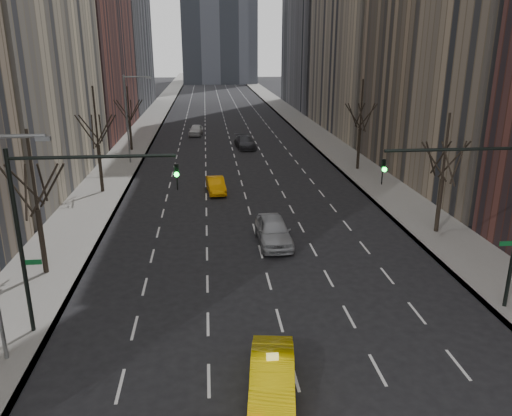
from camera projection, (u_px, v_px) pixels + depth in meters
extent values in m
cube|color=slate|center=(146.00, 127.00, 76.44)|extent=(4.50, 320.00, 0.15)
cube|color=slate|center=(304.00, 125.00, 78.74)|extent=(4.50, 320.00, 0.15)
cylinder|color=black|center=(42.00, 242.00, 26.68)|extent=(0.28, 0.28, 3.57)
cylinder|color=black|center=(32.00, 171.00, 25.47)|extent=(0.16, 0.16, 4.25)
cylinder|color=black|center=(42.00, 183.00, 26.56)|extent=(0.42, 1.80, 2.52)
cylinder|color=black|center=(52.00, 186.00, 26.10)|extent=(1.74, 0.72, 2.52)
cylinder|color=black|center=(44.00, 190.00, 25.29)|extent=(1.46, 1.25, 2.52)
cylinder|color=black|center=(26.00, 192.00, 24.93)|extent=(0.42, 1.80, 2.52)
cylinder|color=black|center=(16.00, 189.00, 25.39)|extent=(1.74, 0.72, 2.52)
cylinder|color=black|center=(25.00, 185.00, 26.21)|extent=(1.46, 1.25, 2.52)
cylinder|color=black|center=(101.00, 168.00, 41.76)|extent=(0.28, 0.28, 3.99)
cylinder|color=black|center=(95.00, 116.00, 40.40)|extent=(0.16, 0.16, 4.75)
cylinder|color=black|center=(101.00, 128.00, 41.57)|extent=(0.42, 1.80, 2.52)
cylinder|color=black|center=(107.00, 129.00, 41.11)|extent=(1.74, 0.72, 2.52)
cylinder|color=black|center=(104.00, 131.00, 40.30)|extent=(1.46, 1.25, 2.52)
cylinder|color=black|center=(93.00, 132.00, 39.94)|extent=(0.42, 1.80, 2.52)
cylinder|color=black|center=(86.00, 131.00, 40.40)|extent=(1.74, 0.72, 2.52)
cylinder|color=black|center=(90.00, 129.00, 41.22)|extent=(1.46, 1.25, 2.52)
cylinder|color=black|center=(131.00, 136.00, 58.89)|extent=(0.28, 0.28, 3.36)
cylinder|color=black|center=(128.00, 104.00, 57.75)|extent=(0.16, 0.16, 4.00)
cylinder|color=black|center=(131.00, 110.00, 58.80)|extent=(0.42, 1.80, 2.52)
cylinder|color=black|center=(136.00, 110.00, 58.34)|extent=(1.74, 0.72, 2.52)
cylinder|color=black|center=(134.00, 111.00, 57.52)|extent=(1.46, 1.25, 2.52)
cylinder|color=black|center=(126.00, 112.00, 57.17)|extent=(0.42, 1.80, 2.52)
cylinder|color=black|center=(121.00, 111.00, 57.63)|extent=(1.74, 0.72, 2.52)
cylinder|color=black|center=(124.00, 110.00, 58.45)|extent=(1.46, 1.25, 2.52)
cylinder|color=black|center=(439.00, 206.00, 32.72)|extent=(0.28, 0.28, 3.57)
cylinder|color=black|center=(446.00, 147.00, 31.51)|extent=(0.16, 0.16, 4.25)
cylinder|color=black|center=(441.00, 158.00, 32.60)|extent=(0.42, 1.80, 2.52)
cylinder|color=black|center=(454.00, 159.00, 32.14)|extent=(1.74, 0.72, 2.52)
cylinder|color=black|center=(458.00, 162.00, 31.33)|extent=(1.46, 1.25, 2.52)
cylinder|color=black|center=(448.00, 164.00, 30.97)|extent=(0.42, 1.80, 2.52)
cylinder|color=black|center=(434.00, 162.00, 31.43)|extent=(1.74, 0.72, 2.52)
cylinder|color=black|center=(431.00, 159.00, 32.25)|extent=(1.46, 1.25, 2.52)
cylinder|color=black|center=(359.00, 149.00, 49.69)|extent=(0.28, 0.28, 3.99)
cylinder|color=black|center=(362.00, 104.00, 48.34)|extent=(0.16, 0.16, 4.75)
cylinder|color=black|center=(360.00, 115.00, 49.51)|extent=(0.42, 1.80, 2.52)
cylinder|color=black|center=(368.00, 116.00, 49.04)|extent=(1.74, 0.72, 2.52)
cylinder|color=black|center=(369.00, 117.00, 48.23)|extent=(1.46, 1.25, 2.52)
cylinder|color=black|center=(362.00, 117.00, 47.87)|extent=(0.42, 1.80, 2.52)
cylinder|color=black|center=(354.00, 117.00, 48.34)|extent=(1.74, 0.72, 2.52)
cylinder|color=black|center=(353.00, 116.00, 49.15)|extent=(1.46, 1.25, 2.52)
cylinder|color=black|center=(20.00, 245.00, 20.43)|extent=(0.18, 0.18, 8.00)
cylinder|color=black|center=(93.00, 157.00, 19.62)|extent=(6.50, 0.14, 0.14)
imported|color=black|center=(177.00, 177.00, 20.21)|extent=(0.18, 0.22, 1.10)
sphere|color=#0CFF33|center=(177.00, 174.00, 19.99)|extent=(0.20, 0.20, 0.20)
cube|color=#0C5926|center=(33.00, 262.00, 20.72)|extent=(0.70, 0.04, 0.22)
cylinder|color=black|center=(459.00, 149.00, 21.04)|extent=(6.50, 0.14, 0.14)
imported|color=black|center=(383.00, 172.00, 21.01)|extent=(0.18, 0.22, 1.10)
sphere|color=#0CFF33|center=(384.00, 169.00, 20.80)|extent=(0.20, 0.20, 0.20)
cube|color=#0C5926|center=(507.00, 244.00, 22.67)|extent=(0.70, 0.04, 0.22)
cylinder|color=slate|center=(7.00, 136.00, 17.14)|extent=(2.60, 0.14, 0.14)
cube|color=slate|center=(43.00, 139.00, 17.28)|extent=(0.50, 0.22, 0.15)
cylinder|color=slate|center=(127.00, 120.00, 51.46)|extent=(0.16, 0.16, 9.00)
cylinder|color=slate|center=(137.00, 77.00, 50.26)|extent=(2.60, 0.14, 0.14)
cube|color=slate|center=(149.00, 78.00, 50.40)|extent=(0.50, 0.22, 0.15)
imported|color=#DBBA04|center=(272.00, 377.00, 17.65)|extent=(2.16, 4.64, 1.47)
imported|color=#A1A4A9|center=(273.00, 231.00, 31.32)|extent=(2.11, 5.06, 1.71)
imported|color=#FF9E05|center=(216.00, 185.00, 42.34)|extent=(1.76, 4.13, 1.33)
imported|color=#333338|center=(245.00, 142.00, 60.81)|extent=(2.61, 5.32, 1.49)
imported|color=silver|center=(196.00, 130.00, 69.61)|extent=(2.18, 4.46, 1.47)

